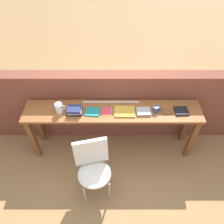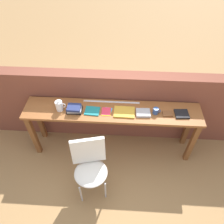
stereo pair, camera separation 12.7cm
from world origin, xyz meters
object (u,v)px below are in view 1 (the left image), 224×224
Objects in this scene: chair_white_moulded at (93,166)px; magazine_cycling at (92,112)px; book_stack_leftmost at (74,111)px; book_repair_rightmost at (181,111)px; pamphlet_pile_colourful at (107,112)px; book_open_centre at (124,112)px; pitcher_white at (59,108)px; leather_journal_brown at (167,111)px; mug at (155,109)px.

magazine_cycling reaches higher than chair_white_moulded.
book_repair_rightmost is (1.48, 0.02, -0.03)m from book_stack_leftmost.
chair_white_moulded is 0.76m from pamphlet_pile_colourful.
magazine_cycling is 0.44m from book_open_centre.
pitcher_white is 1.41× the size of leather_journal_brown.
pamphlet_pile_colourful is at bearing -179.14° from mug.
leather_journal_brown is at bearing -0.10° from pamphlet_pile_colourful.
leather_journal_brown reaches higher than pamphlet_pile_colourful.
leather_journal_brown is (1.49, -0.00, -0.07)m from pitcher_white.
book_stack_leftmost is 1.28m from leather_journal_brown.
book_stack_leftmost is 0.69m from book_open_centre.
leather_journal_brown is 0.70× the size of book_repair_rightmost.
book_stack_leftmost is at bearing -178.68° from mug.
leather_journal_brown is (0.16, -0.01, -0.03)m from mug.
chair_white_moulded is 1.42m from book_repair_rightmost.
mug is (0.68, 0.01, 0.04)m from pamphlet_pile_colourful.
pitcher_white is at bearing 126.34° from chair_white_moulded.
magazine_cycling is at bearing 177.83° from leather_journal_brown.
magazine_cycling is at bearing -178.95° from mug.
magazine_cycling is at bearing 2.30° from book_stack_leftmost.
book_repair_rightmost is (0.35, -0.01, -0.03)m from mug.
magazine_cycling is 1.09× the size of book_repair_rightmost.
book_stack_leftmost is at bearing 177.04° from book_repair_rightmost.
leather_journal_brown is (0.84, -0.00, 0.01)m from pamphlet_pile_colourful.
book_open_centre is at bearing 0.98° from book_stack_leftmost.
pamphlet_pile_colourful is (0.65, -0.00, -0.07)m from pitcher_white.
pitcher_white is at bearing 176.38° from book_repair_rightmost.
book_stack_leftmost is (-0.27, 0.63, 0.40)m from chair_white_moulded.
book_stack_leftmost is 1.91× the size of mug.
book_repair_rightmost reaches higher than pamphlet_pile_colourful.
leather_journal_brown is at bearing -4.14° from mug.
leather_journal_brown reaches higher than chair_white_moulded.
book_stack_leftmost is 0.25m from magazine_cycling.
leather_journal_brown and book_repair_rightmost have the same top height.
magazine_cycling is (0.24, 0.01, -0.04)m from book_stack_leftmost.
book_stack_leftmost is 0.73× the size of book_open_centre.
chair_white_moulded is 4.24× the size of book_stack_leftmost.
book_repair_rightmost is at bearing 0.23° from pamphlet_pile_colourful.
chair_white_moulded is at bearing -84.01° from magazine_cycling.
mug is (0.88, 0.02, 0.04)m from magazine_cycling.
book_repair_rightmost is at bearing -0.74° from leather_journal_brown.
book_open_centre is (0.24, -0.00, 0.01)m from pamphlet_pile_colourful.
magazine_cycling is at bearing -178.31° from pamphlet_pile_colourful.
chair_white_moulded is 6.86× the size of leather_journal_brown.
book_open_centre reaches higher than magazine_cycling.
pamphlet_pile_colourful is at bearing 177.48° from leather_journal_brown.
chair_white_moulded is 5.21× the size of pamphlet_pile_colourful.
book_open_centre is at bearing -0.93° from pamphlet_pile_colourful.
mug is at bearing 175.30° from book_repair_rightmost.
mug is at bearing 4.88° from magazine_cycling.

